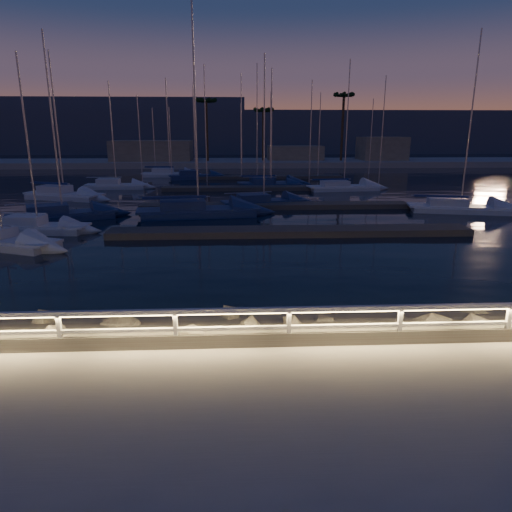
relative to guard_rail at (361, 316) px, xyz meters
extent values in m
plane|color=#9F9990|center=(0.07, 0.00, -0.77)|extent=(400.00, 400.00, 0.00)
cube|color=#9F9990|center=(0.07, -2.50, -0.87)|extent=(240.00, 5.00, 0.20)
cube|color=#625E54|center=(0.07, 1.50, -1.07)|extent=(240.00, 3.45, 1.29)
plane|color=black|center=(0.07, 80.00, -1.37)|extent=(320.00, 320.00, 0.00)
plane|color=black|center=(0.07, 0.00, -1.97)|extent=(400.00, 400.00, 0.00)
cube|color=white|center=(-7.93, 0.00, -0.27)|extent=(0.11, 0.11, 1.00)
cube|color=white|center=(-4.93, 0.00, -0.27)|extent=(0.11, 0.11, 1.00)
cube|color=white|center=(-1.93, 0.00, -0.27)|extent=(0.11, 0.11, 1.00)
cube|color=white|center=(1.07, 0.00, -0.27)|extent=(0.11, 0.11, 1.00)
cube|color=white|center=(4.07, 0.00, -0.27)|extent=(0.11, 0.11, 1.00)
cube|color=white|center=(0.07, 0.00, 0.23)|extent=(44.00, 0.12, 0.12)
cube|color=white|center=(0.07, 0.00, -0.27)|extent=(44.00, 0.09, 0.09)
cube|color=#FFD272|center=(0.07, -0.02, 0.15)|extent=(44.00, 0.04, 0.03)
sphere|color=#625E54|center=(-1.17, 0.31, -0.74)|extent=(0.79, 0.79, 0.79)
sphere|color=#625E54|center=(3.56, 0.57, -0.80)|extent=(0.80, 0.80, 0.80)
sphere|color=#625E54|center=(-7.08, 2.20, -1.14)|extent=(0.77, 0.77, 0.77)
cube|color=#59534A|center=(0.07, 16.00, -1.17)|extent=(22.00, 2.00, 0.40)
cube|color=#59534A|center=(0.07, 26.00, -1.17)|extent=(22.00, 2.00, 0.40)
cube|color=#59534A|center=(0.07, 38.00, -1.17)|extent=(22.00, 2.00, 0.40)
cube|color=#59534A|center=(0.07, 50.00, -1.17)|extent=(22.00, 2.00, 0.40)
cube|color=#9F9990|center=(0.07, 74.00, -0.97)|extent=(160.00, 14.00, 1.20)
cube|color=gray|center=(-17.93, 74.00, 1.03)|extent=(14.00, 8.00, 4.00)
cube|color=gray|center=(8.07, 75.00, 0.53)|extent=(10.00, 6.00, 3.00)
cube|color=gray|center=(24.07, 74.00, 1.33)|extent=(8.00, 7.00, 4.60)
cylinder|color=#4C3B23|center=(-7.93, 72.00, 4.88)|extent=(0.44, 0.44, 10.50)
cylinder|color=#4C3B23|center=(2.07, 73.00, 4.13)|extent=(0.44, 0.44, 9.00)
cylinder|color=#4C3B23|center=(16.07, 72.00, 5.38)|extent=(0.44, 0.44, 11.50)
cube|color=#394358|center=(0.07, 130.00, 3.23)|extent=(220.00, 30.00, 14.00)
cube|color=#394358|center=(-59.93, 140.00, 5.23)|extent=(120.00, 25.00, 18.00)
cube|color=silver|center=(-15.58, 17.41, -1.22)|extent=(5.91, 2.52, 0.49)
cube|color=silver|center=(-15.58, 17.41, -0.91)|extent=(6.36, 2.28, 0.13)
cube|color=silver|center=(-16.38, 17.50, -0.60)|extent=(2.37, 1.67, 0.58)
cylinder|color=#A3A3A8|center=(-15.58, 17.41, 4.16)|extent=(0.11, 0.11, 9.97)
cylinder|color=#A3A3A8|center=(-16.77, 17.54, -0.16)|extent=(3.58, 0.45, 0.07)
cube|color=silver|center=(-15.95, 13.73, -1.22)|extent=(6.45, 4.22, 0.48)
cube|color=silver|center=(-15.95, 13.73, -0.92)|extent=(6.81, 4.13, 0.13)
cube|color=navy|center=(-5.99, 22.58, -1.22)|extent=(8.60, 3.90, 0.60)
cube|color=navy|center=(-5.99, 22.58, -0.84)|extent=(9.23, 3.59, 0.16)
cube|color=navy|center=(-7.13, 22.42, -0.46)|extent=(3.48, 2.51, 0.71)
cylinder|color=#A3A3A8|center=(-5.99, 22.58, 6.47)|extent=(0.13, 0.13, 14.40)
cylinder|color=#A3A3A8|center=(-7.70, 22.34, 0.08)|extent=(5.15, 0.81, 0.09)
cube|color=silver|center=(-19.08, 31.96, -1.22)|extent=(7.42, 4.56, 0.60)
cube|color=silver|center=(-19.08, 31.96, -0.84)|extent=(7.85, 4.43, 0.16)
cube|color=silver|center=(-20.00, 32.28, -0.46)|extent=(3.17, 2.57, 0.71)
cylinder|color=#A3A3A8|center=(-19.08, 31.96, 5.38)|extent=(0.13, 0.13, 12.22)
cylinder|color=#A3A3A8|center=(-20.46, 32.44, 0.08)|extent=(4.18, 1.55, 0.09)
cube|color=navy|center=(-15.55, 21.58, -1.22)|extent=(7.20, 4.82, 0.53)
cube|color=navy|center=(-15.55, 21.58, -0.88)|extent=(7.58, 4.73, 0.15)
cube|color=navy|center=(-16.42, 21.21, -0.54)|extent=(3.13, 2.63, 0.63)
cylinder|color=#A3A3A8|center=(-15.55, 21.58, 5.16)|extent=(0.12, 0.12, 11.90)
cylinder|color=#A3A3A8|center=(-16.86, 21.02, -0.06)|extent=(3.96, 1.77, 0.08)
cube|color=navy|center=(-0.82, 27.18, -1.22)|extent=(6.94, 3.80, 0.48)
cube|color=navy|center=(-0.82, 27.18, -0.92)|extent=(7.39, 3.62, 0.13)
cube|color=navy|center=(-1.70, 26.95, -0.62)|extent=(2.90, 2.25, 0.56)
cylinder|color=#A3A3A8|center=(-0.82, 27.18, 4.89)|extent=(0.10, 0.10, 11.45)
cylinder|color=#A3A3A8|center=(-2.15, 26.83, -0.19)|extent=(4.00, 1.11, 0.07)
cube|color=silver|center=(14.34, 23.38, -1.22)|extent=(7.63, 4.06, 0.49)
cube|color=silver|center=(14.34, 23.38, -0.91)|extent=(8.14, 3.84, 0.13)
cube|color=silver|center=(13.36, 23.62, -0.60)|extent=(3.17, 2.43, 0.58)
cylinder|color=#A3A3A8|center=(14.34, 23.38, 5.48)|extent=(0.11, 0.11, 12.62)
cylinder|color=#A3A3A8|center=(12.87, 23.73, -0.16)|extent=(4.43, 1.13, 0.07)
cube|color=silver|center=(-16.20, 39.77, -1.22)|extent=(6.14, 2.18, 0.52)
cube|color=silver|center=(-16.20, 39.77, -0.89)|extent=(6.64, 1.89, 0.14)
cube|color=silver|center=(-17.05, 39.75, -0.57)|extent=(2.41, 1.58, 0.61)
cylinder|color=#A3A3A8|center=(-16.20, 39.77, 4.49)|extent=(0.11, 0.11, 10.58)
cylinder|color=#A3A3A8|center=(-17.47, 39.74, -0.10)|extent=(3.81, 0.17, 0.08)
cube|color=navy|center=(0.83, 40.06, -1.22)|extent=(6.10, 2.28, 0.47)
cube|color=navy|center=(0.83, 40.06, -0.93)|extent=(6.58, 2.01, 0.13)
cube|color=navy|center=(0.00, 40.10, -0.63)|extent=(2.41, 1.61, 0.55)
cylinder|color=#A3A3A8|center=(0.83, 40.06, 4.38)|extent=(0.10, 0.10, 10.43)
cylinder|color=#A3A3A8|center=(-0.42, 40.12, -0.20)|extent=(3.75, 0.25, 0.07)
cube|color=navy|center=(0.89, 41.10, -1.22)|extent=(7.26, 3.41, 0.50)
cube|color=navy|center=(0.89, 41.10, -0.90)|extent=(7.78, 3.16, 0.14)
cube|color=navy|center=(-0.06, 40.95, -0.58)|extent=(2.96, 2.16, 0.59)
cylinder|color=#A3A3A8|center=(0.89, 41.10, 5.25)|extent=(0.11, 0.11, 12.12)
cylinder|color=#A3A3A8|center=(-0.54, 40.87, -0.13)|extent=(4.32, 0.77, 0.07)
cube|color=silver|center=(8.42, 37.26, -1.22)|extent=(7.44, 3.21, 0.48)
cube|color=silver|center=(8.42, 37.26, -0.92)|extent=(8.00, 2.92, 0.13)
cube|color=silver|center=(7.42, 37.15, -0.61)|extent=(2.99, 2.11, 0.57)
cylinder|color=#A3A3A8|center=(8.42, 37.26, 5.44)|extent=(0.11, 0.11, 12.53)
cylinder|color=#A3A3A8|center=(6.92, 37.09, -0.17)|extent=(4.49, 0.58, 0.07)
cube|color=navy|center=(-8.33, 50.02, -1.22)|extent=(6.79, 3.44, 0.55)
cube|color=navy|center=(-8.33, 50.02, -0.87)|extent=(7.25, 3.23, 0.15)
cube|color=navy|center=(-9.21, 49.84, -0.52)|extent=(2.80, 2.10, 0.65)
cylinder|color=#A3A3A8|center=(-8.33, 50.02, 4.86)|extent=(0.12, 0.12, 11.26)
cylinder|color=#A3A3A8|center=(-9.65, 49.75, -0.02)|extent=(3.98, 0.90, 0.08)
cube|color=silver|center=(-12.14, 53.30, -1.22)|extent=(7.19, 2.69, 0.55)
cube|color=silver|center=(-12.14, 53.30, -0.87)|extent=(7.76, 2.36, 0.15)
cube|color=silver|center=(-13.13, 53.35, -0.52)|extent=(2.84, 1.90, 0.65)
cylinder|color=#A3A3A8|center=(-12.14, 53.30, 5.38)|extent=(0.12, 0.12, 12.31)
cylinder|color=#A3A3A8|center=(-13.62, 53.37, -0.02)|extent=(4.43, 0.28, 0.08)
camera|label=1|loc=(-3.35, -11.14, 4.76)|focal=32.00mm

